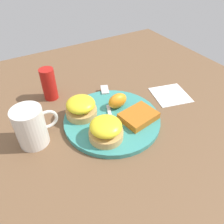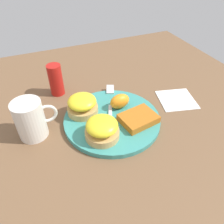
# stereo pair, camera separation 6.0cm
# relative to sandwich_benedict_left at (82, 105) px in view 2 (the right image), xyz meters

# --- Properties ---
(ground_plane) EXTENTS (1.10, 1.10, 0.00)m
(ground_plane) POSITION_rel_sandwich_benedict_left_xyz_m (0.07, -0.05, -0.04)
(ground_plane) COLOR brown
(plate) EXTENTS (0.27, 0.27, 0.01)m
(plate) POSITION_rel_sandwich_benedict_left_xyz_m (0.07, -0.05, -0.03)
(plate) COLOR teal
(plate) RESTS_ON ground_plane
(sandwich_benedict_left) EXTENTS (0.09, 0.09, 0.06)m
(sandwich_benedict_left) POSITION_rel_sandwich_benedict_left_xyz_m (0.00, 0.00, 0.00)
(sandwich_benedict_left) COLOR tan
(sandwich_benedict_left) RESTS_ON plate
(sandwich_benedict_right) EXTENTS (0.09, 0.09, 0.06)m
(sandwich_benedict_right) POSITION_rel_sandwich_benedict_left_xyz_m (0.02, -0.11, 0.00)
(sandwich_benedict_right) COLOR tan
(sandwich_benedict_right) RESTS_ON plate
(hashbrown_patty) EXTENTS (0.11, 0.09, 0.02)m
(hashbrown_patty) POSITION_rel_sandwich_benedict_left_xyz_m (0.13, -0.10, -0.02)
(hashbrown_patty) COLOR #B2621B
(hashbrown_patty) RESTS_ON plate
(orange_wedge) EXTENTS (0.06, 0.04, 0.04)m
(orange_wedge) POSITION_rel_sandwich_benedict_left_xyz_m (0.11, -0.02, -0.00)
(orange_wedge) COLOR orange
(orange_wedge) RESTS_ON plate
(fork) EXTENTS (0.10, 0.22, 0.00)m
(fork) POSITION_rel_sandwich_benedict_left_xyz_m (0.09, 0.00, -0.02)
(fork) COLOR silver
(fork) RESTS_ON plate
(cup) EXTENTS (0.11, 0.07, 0.10)m
(cup) POSITION_rel_sandwich_benedict_left_xyz_m (-0.14, -0.02, 0.01)
(cup) COLOR silver
(cup) RESTS_ON ground_plane
(napkin) EXTENTS (0.13, 0.13, 0.00)m
(napkin) POSITION_rel_sandwich_benedict_left_xyz_m (0.30, -0.04, -0.04)
(napkin) COLOR white
(napkin) RESTS_ON ground_plane
(condiment_bottle) EXTENTS (0.04, 0.04, 0.10)m
(condiment_bottle) POSITION_rel_sandwich_benedict_left_xyz_m (-0.04, 0.14, 0.01)
(condiment_bottle) COLOR #B21914
(condiment_bottle) RESTS_ON ground_plane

